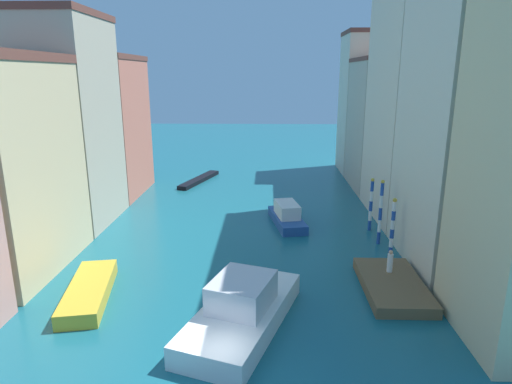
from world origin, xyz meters
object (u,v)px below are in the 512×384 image
Objects in this scene: vaporetto_white at (242,310)px; gondola_black at (199,180)px; motorboat_1 at (89,291)px; waterfront_dock at (392,285)px; mooring_pole_2 at (371,204)px; person_on_dock at (390,262)px; mooring_pole_0 at (393,227)px; mooring_pole_1 at (380,212)px; motorboat_0 at (287,216)px.

gondola_black is (-7.25, 32.14, -0.72)m from vaporetto_white.
vaporetto_white is 1.36× the size of motorboat_1.
waterfront_dock is 1.49× the size of mooring_pole_2.
vaporetto_white is at bearing -149.14° from person_on_dock.
mooring_pole_0 is 28.65m from gondola_black.
mooring_pole_0 reaches higher than vaporetto_white.
waterfront_dock is at bearing -103.65° from mooring_pole_0.
person_on_dock is 0.15× the size of vaporetto_white.
mooring_pole_1 is 0.52× the size of vaporetto_white.
mooring_pole_1 reaches higher than person_on_dock.
mooring_pole_2 is at bearing 93.54° from mooring_pole_0.
gondola_black is 1.36× the size of motorboat_0.
person_on_dock is at bearing -106.17° from mooring_pole_0.
person_on_dock reaches higher than motorboat_1.
mooring_pole_0 reaches higher than motorboat_1.
mooring_pole_2 is 18.15m from vaporetto_white.
vaporetto_white is at bearing -123.51° from mooring_pole_2.
gondola_black is 18.77m from motorboat_0.
mooring_pole_2 reaches higher than motorboat_1.
person_on_dock is at bearing -95.14° from mooring_pole_2.
motorboat_0 is at bearing 116.24° from waterfront_dock.
gondola_black is 1.24× the size of motorboat_1.
mooring_pole_1 reaches higher than waterfront_dock.
vaporetto_white is (-9.12, -5.45, -0.40)m from person_on_dock.
waterfront_dock is 11.10m from mooring_pole_2.
mooring_pole_0 is 0.66× the size of motorboat_0.
mooring_pole_1 is 0.70× the size of motorboat_1.
waterfront_dock is 5.88m from mooring_pole_0.
waterfront_dock is at bearing -97.25° from mooring_pole_1.
vaporetto_white is 9.68m from motorboat_1.
motorboat_1 is (-2.03, -29.43, 0.21)m from gondola_black.
vaporetto_white is 16.70m from motorboat_0.
gondola_black is at bearing 123.12° from motorboat_0.
motorboat_0 reaches higher than gondola_black.
motorboat_1 is (-19.27, -12.37, -1.89)m from mooring_pole_2.
mooring_pole_2 is 0.68× the size of motorboat_0.
gondola_black is 29.50m from motorboat_1.
motorboat_1 is at bearing -93.94° from gondola_black.
mooring_pole_0 reaches higher than motorboat_0.
person_on_dock is (0.10, 1.24, 1.02)m from waterfront_dock.
gondola_black is (-17.26, 20.18, -2.39)m from mooring_pole_1.
mooring_pole_0 is (1.31, 5.40, 1.92)m from waterfront_dock.
motorboat_0 is at bearing -56.88° from gondola_black.
mooring_pole_2 reaches higher than person_on_dock.
mooring_pole_2 is 7.29m from motorboat_0.
person_on_dock is at bearing -58.47° from gondola_black.
vaporetto_white is at bearing -100.34° from motorboat_0.
motorboat_0 is (-6.99, 1.34, -1.57)m from mooring_pole_2.
person_on_dock is at bearing 85.16° from waterfront_dock.
motorboat_0 reaches higher than motorboat_1.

